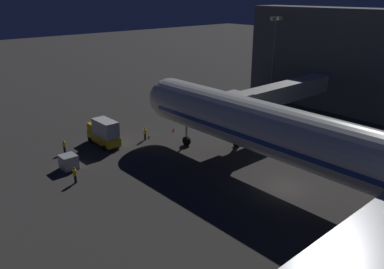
{
  "coord_description": "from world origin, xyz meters",
  "views": [
    {
      "loc": [
        31.41,
        20.59,
        19.3
      ],
      "look_at": [
        3.0,
        -11.52,
        3.5
      ],
      "focal_mm": 36.31,
      "sensor_mm": 36.0,
      "label": 1
    }
  ],
  "objects_px": {
    "apron_floodlight_mast": "(274,53)",
    "ground_crew_by_belt_loader": "(64,146)",
    "traffic_cone_nose_port": "(173,129)",
    "traffic_cone_nose_starboard": "(149,136)",
    "baggage_container_near_belt": "(69,162)",
    "jet_bridge": "(272,96)",
    "ground_crew_under_port_wing": "(145,133)",
    "ground_crew_by_tug": "(75,174)",
    "catering_truck": "(104,132)"
  },
  "relations": [
    {
      "from": "jet_bridge",
      "to": "baggage_container_near_belt",
      "type": "bearing_deg",
      "value": -17.09
    },
    {
      "from": "ground_crew_by_belt_loader",
      "to": "apron_floodlight_mast",
      "type": "bearing_deg",
      "value": 176.34
    },
    {
      "from": "jet_bridge",
      "to": "ground_crew_by_tug",
      "type": "height_order",
      "value": "jet_bridge"
    },
    {
      "from": "catering_truck",
      "to": "traffic_cone_nose_port",
      "type": "relative_size",
      "value": 10.3
    },
    {
      "from": "traffic_cone_nose_starboard",
      "to": "ground_crew_under_port_wing",
      "type": "bearing_deg",
      "value": 10.15
    },
    {
      "from": "baggage_container_near_belt",
      "to": "traffic_cone_nose_port",
      "type": "distance_m",
      "value": 17.31
    },
    {
      "from": "catering_truck",
      "to": "ground_crew_by_belt_loader",
      "type": "xyz_separation_m",
      "value": [
        5.23,
        -0.86,
        -0.84
      ]
    },
    {
      "from": "catering_truck",
      "to": "ground_crew_by_tug",
      "type": "relative_size",
      "value": 3.16
    },
    {
      "from": "ground_crew_by_belt_loader",
      "to": "traffic_cone_nose_starboard",
      "type": "distance_m",
      "value": 11.51
    },
    {
      "from": "ground_crew_by_belt_loader",
      "to": "ground_crew_under_port_wing",
      "type": "bearing_deg",
      "value": 164.42
    },
    {
      "from": "ground_crew_by_tug",
      "to": "ground_crew_under_port_wing",
      "type": "bearing_deg",
      "value": -156.35
    },
    {
      "from": "ground_crew_by_tug",
      "to": "traffic_cone_nose_port",
      "type": "xyz_separation_m",
      "value": [
        -18.23,
        -5.86,
        -0.71
      ]
    },
    {
      "from": "apron_floodlight_mast",
      "to": "baggage_container_near_belt",
      "type": "distance_m",
      "value": 41.37
    },
    {
      "from": "baggage_container_near_belt",
      "to": "ground_crew_under_port_wing",
      "type": "distance_m",
      "value": 12.16
    },
    {
      "from": "ground_crew_by_tug",
      "to": "traffic_cone_nose_starboard",
      "type": "bearing_deg",
      "value": -157.04
    },
    {
      "from": "ground_crew_by_tug",
      "to": "apron_floodlight_mast",
      "type": "bearing_deg",
      "value": -171.61
    },
    {
      "from": "baggage_container_near_belt",
      "to": "catering_truck",
      "type": "bearing_deg",
      "value": -150.35
    },
    {
      "from": "apron_floodlight_mast",
      "to": "ground_crew_by_tug",
      "type": "bearing_deg",
      "value": 8.39
    },
    {
      "from": "traffic_cone_nose_port",
      "to": "ground_crew_under_port_wing",
      "type": "bearing_deg",
      "value": 1.52
    },
    {
      "from": "traffic_cone_nose_starboard",
      "to": "baggage_container_near_belt",
      "type": "bearing_deg",
      "value": 8.91
    },
    {
      "from": "baggage_container_near_belt",
      "to": "traffic_cone_nose_starboard",
      "type": "distance_m",
      "value": 12.95
    },
    {
      "from": "catering_truck",
      "to": "apron_floodlight_mast",
      "type": "bearing_deg",
      "value": 177.22
    },
    {
      "from": "baggage_container_near_belt",
      "to": "traffic_cone_nose_starboard",
      "type": "height_order",
      "value": "baggage_container_near_belt"
    },
    {
      "from": "baggage_container_near_belt",
      "to": "ground_crew_by_belt_loader",
      "type": "relative_size",
      "value": 1.05
    },
    {
      "from": "ground_crew_by_tug",
      "to": "ground_crew_by_belt_loader",
      "type": "bearing_deg",
      "value": -107.28
    },
    {
      "from": "baggage_container_near_belt",
      "to": "apron_floodlight_mast",
      "type": "bearing_deg",
      "value": -176.79
    },
    {
      "from": "ground_crew_by_belt_loader",
      "to": "ground_crew_under_port_wing",
      "type": "xyz_separation_m",
      "value": [
        -10.38,
        2.9,
        0.02
      ]
    },
    {
      "from": "jet_bridge",
      "to": "traffic_cone_nose_starboard",
      "type": "xyz_separation_m",
      "value": [
        13.91,
        -10.21,
        -5.47
      ]
    },
    {
      "from": "ground_crew_by_tug",
      "to": "traffic_cone_nose_port",
      "type": "distance_m",
      "value": 19.16
    },
    {
      "from": "jet_bridge",
      "to": "baggage_container_near_belt",
      "type": "height_order",
      "value": "jet_bridge"
    },
    {
      "from": "jet_bridge",
      "to": "ground_crew_by_belt_loader",
      "type": "xyz_separation_m",
      "value": [
        25.07,
        -12.97,
        -4.78
      ]
    },
    {
      "from": "ground_crew_by_belt_loader",
      "to": "traffic_cone_nose_port",
      "type": "bearing_deg",
      "value": 169.94
    },
    {
      "from": "apron_floodlight_mast",
      "to": "ground_crew_by_belt_loader",
      "type": "xyz_separation_m",
      "value": [
        38.85,
        -2.49,
        -8.07
      ]
    },
    {
      "from": "apron_floodlight_mast",
      "to": "ground_crew_under_port_wing",
      "type": "height_order",
      "value": "apron_floodlight_mast"
    },
    {
      "from": "catering_truck",
      "to": "traffic_cone_nose_starboard",
      "type": "height_order",
      "value": "catering_truck"
    },
    {
      "from": "ground_crew_under_port_wing",
      "to": "baggage_container_near_belt",
      "type": "bearing_deg",
      "value": 8.83
    },
    {
      "from": "ground_crew_by_belt_loader",
      "to": "traffic_cone_nose_starboard",
      "type": "xyz_separation_m",
      "value": [
        -11.15,
        2.76,
        -0.69
      ]
    },
    {
      "from": "ground_crew_by_tug",
      "to": "traffic_cone_nose_port",
      "type": "height_order",
      "value": "ground_crew_by_tug"
    },
    {
      "from": "jet_bridge",
      "to": "apron_floodlight_mast",
      "type": "relative_size",
      "value": 1.42
    },
    {
      "from": "jet_bridge",
      "to": "catering_truck",
      "type": "relative_size",
      "value": 3.85
    },
    {
      "from": "ground_crew_under_port_wing",
      "to": "traffic_cone_nose_starboard",
      "type": "relative_size",
      "value": 3.26
    },
    {
      "from": "apron_floodlight_mast",
      "to": "catering_truck",
      "type": "distance_m",
      "value": 34.43
    },
    {
      "from": "ground_crew_by_tug",
      "to": "catering_truck",
      "type": "bearing_deg",
      "value": -135.55
    },
    {
      "from": "traffic_cone_nose_port",
      "to": "traffic_cone_nose_starboard",
      "type": "relative_size",
      "value": 1.0
    },
    {
      "from": "ground_crew_by_belt_loader",
      "to": "traffic_cone_nose_port",
      "type": "relative_size",
      "value": 3.2
    },
    {
      "from": "ground_crew_by_tug",
      "to": "traffic_cone_nose_starboard",
      "type": "distance_m",
      "value": 15.04
    },
    {
      "from": "jet_bridge",
      "to": "ground_crew_by_tug",
      "type": "bearing_deg",
      "value": -8.91
    },
    {
      "from": "catering_truck",
      "to": "ground_crew_by_belt_loader",
      "type": "height_order",
      "value": "catering_truck"
    },
    {
      "from": "apron_floodlight_mast",
      "to": "baggage_container_near_belt",
      "type": "height_order",
      "value": "apron_floodlight_mast"
    },
    {
      "from": "apron_floodlight_mast",
      "to": "ground_crew_under_port_wing",
      "type": "bearing_deg",
      "value": 0.82
    }
  ]
}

